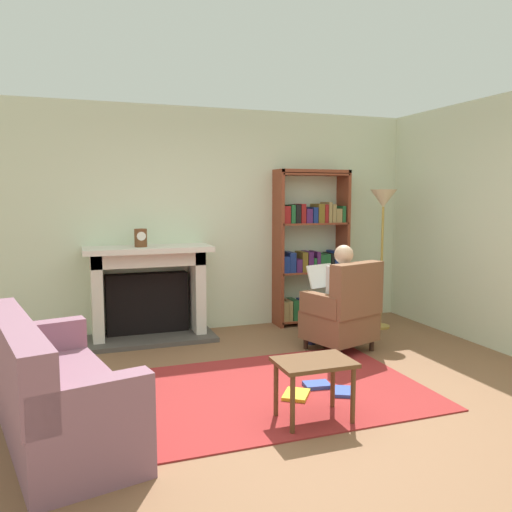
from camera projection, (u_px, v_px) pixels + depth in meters
ground at (294, 403)px, 4.13m from camera, size 14.00×14.00×0.00m
back_wall at (212, 220)px, 6.36m from camera, size 5.60×0.10×2.70m
side_wall_right at (460, 222)px, 6.03m from camera, size 0.10×5.20×2.70m
area_rug at (280, 389)px, 4.41m from camera, size 2.40×1.80×0.01m
fireplace at (148, 290)px, 5.94m from camera, size 1.46×0.64×1.08m
mantel_clock at (141, 238)px, 5.75m from camera, size 0.14×0.14×0.20m
bookshelf at (311, 252)px, 6.63m from camera, size 0.96×0.32×1.97m
armchair_reading at (344, 312)px, 5.45m from camera, size 0.80×0.79×0.97m
seated_reader at (336, 292)px, 5.52m from camera, size 0.47×0.59×1.14m
sofa_floral at (53, 393)px, 3.50m from camera, size 1.08×1.82×0.85m
side_table at (314, 370)px, 3.77m from camera, size 0.56×0.39×0.46m
scattered_books at (316, 390)px, 4.33m from camera, size 0.67×0.43×0.03m
floor_lamp at (383, 211)px, 6.32m from camera, size 0.32×0.32×1.73m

